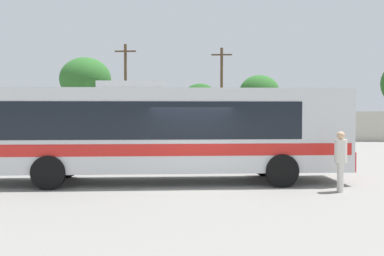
% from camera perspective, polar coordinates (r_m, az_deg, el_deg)
% --- Properties ---
extents(ground_plane, '(300.00, 300.00, 0.00)m').
position_cam_1_polar(ground_plane, '(24.34, 2.03, -3.47)').
color(ground_plane, gray).
extents(perimeter_wall, '(80.00, 0.30, 2.35)m').
position_cam_1_polar(perimeter_wall, '(36.37, 2.93, 0.25)').
color(perimeter_wall, '#B2AD9E').
rests_on(perimeter_wall, ground_plane).
extents(coach_bus_silver_red, '(12.57, 4.28, 3.35)m').
position_cam_1_polar(coach_bus_silver_red, '(15.16, -4.54, -0.09)').
color(coach_bus_silver_red, silver).
rests_on(coach_bus_silver_red, ground_plane).
extents(attendant_by_bus_door, '(0.38, 0.38, 1.79)m').
position_cam_1_polar(attendant_by_bus_door, '(14.05, 18.18, -3.57)').
color(attendant_by_bus_door, silver).
rests_on(attendant_by_bus_door, ground_plane).
extents(parked_car_leftmost_white, '(4.44, 2.06, 1.50)m').
position_cam_1_polar(parked_car_leftmost_white, '(36.49, -22.56, -0.51)').
color(parked_car_leftmost_white, silver).
rests_on(parked_car_leftmost_white, ground_plane).
extents(parked_car_second_dark_blue, '(4.64, 2.06, 1.44)m').
position_cam_1_polar(parked_car_second_dark_blue, '(33.83, -12.14, -0.63)').
color(parked_car_second_dark_blue, navy).
rests_on(parked_car_second_dark_blue, ground_plane).
extents(parked_car_third_silver, '(4.51, 2.06, 1.43)m').
position_cam_1_polar(parked_car_third_silver, '(33.25, -2.02, -0.64)').
color(parked_car_third_silver, '#B7BABF').
rests_on(parked_car_third_silver, ground_plane).
extents(utility_pole_near, '(1.80, 0.24, 7.89)m').
position_cam_1_polar(utility_pole_near, '(39.79, 3.74, 4.66)').
color(utility_pole_near, '#4C3823').
rests_on(utility_pole_near, ground_plane).
extents(utility_pole_far, '(1.80, 0.24, 8.04)m').
position_cam_1_polar(utility_pole_far, '(39.01, -8.35, 4.80)').
color(utility_pole_far, '#4C3823').
rests_on(utility_pole_far, ground_plane).
extents(roadside_tree_left, '(4.75, 4.75, 7.39)m').
position_cam_1_polar(roadside_tree_left, '(43.70, -13.26, 6.00)').
color(roadside_tree_left, brown).
rests_on(roadside_tree_left, ground_plane).
extents(roadside_tree_midleft, '(3.37, 3.37, 4.87)m').
position_cam_1_polar(roadside_tree_midleft, '(41.23, 1.01, 3.59)').
color(roadside_tree_midleft, brown).
rests_on(roadside_tree_midleft, ground_plane).
extents(roadside_tree_midright, '(3.74, 3.74, 5.76)m').
position_cam_1_polar(roadside_tree_midright, '(43.12, 8.46, 4.48)').
color(roadside_tree_midright, brown).
rests_on(roadside_tree_midright, ground_plane).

